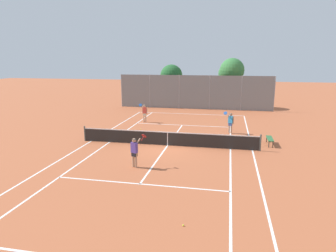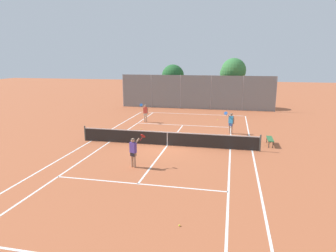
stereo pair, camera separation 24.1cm
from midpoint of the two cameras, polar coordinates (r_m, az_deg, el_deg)
name	(u,v)px [view 1 (the left image)]	position (r m, az deg, el deg)	size (l,w,h in m)	color
ground_plane	(168,146)	(20.06, -0.43, -3.75)	(120.00, 120.00, 0.00)	#B25B38
court_line_markings	(168,146)	(20.06, -0.43, -3.74)	(11.10, 23.90, 0.01)	white
tennis_net	(168,138)	(19.92, -0.44, -2.35)	(12.00, 0.10, 1.07)	#474C47
player_near_side	(135,151)	(16.01, -6.83, -4.68)	(0.85, 0.68, 1.77)	tan
player_far_left	(144,112)	(27.30, -4.75, 2.65)	(0.62, 0.77, 1.77)	#D8A884
player_far_right	(230,122)	(23.56, 11.51, 0.81)	(0.82, 0.70, 1.77)	tan
loose_tennis_ball_0	(217,119)	(28.85, 9.02, 1.27)	(0.07, 0.07, 0.07)	#D1DB33
loose_tennis_ball_1	(141,129)	(24.64, -5.51, -0.60)	(0.07, 0.07, 0.07)	#D1DB33
loose_tennis_ball_2	(213,135)	(22.75, 8.23, -1.80)	(0.07, 0.07, 0.07)	#D1DB33
loose_tennis_ball_3	(183,225)	(10.96, 2.25, -18.38)	(0.07, 0.07, 0.07)	#D1DB33
courtside_bench	(270,139)	(21.23, 18.52, -2.35)	(0.36, 1.50, 0.47)	#2D6638
back_fence	(194,92)	(34.48, 4.81, 6.44)	(17.55, 0.08, 3.86)	gray
tree_behind_left	(171,76)	(37.24, 0.35, 9.44)	(2.71, 2.71, 4.98)	brown
tree_behind_right	(231,71)	(36.24, 11.65, 10.16)	(3.00, 2.83, 5.75)	brown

